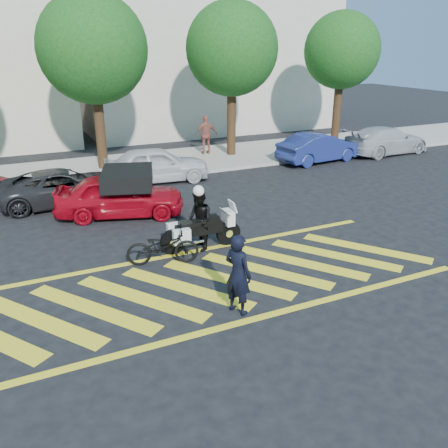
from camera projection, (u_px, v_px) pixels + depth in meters
name	position (u px, v px, depth m)	size (l,w,h in m)	color
ground	(209.00, 283.00, 11.59)	(90.00, 90.00, 0.00)	black
sidewalk	(104.00, 169.00, 21.69)	(60.00, 5.00, 0.15)	#9E998E
crosswalk	(207.00, 283.00, 11.57)	(12.33, 4.00, 0.01)	yellow
building_right	(205.00, 42.00, 30.92)	(16.00, 8.00, 11.00)	beige
tree_center	(96.00, 53.00, 19.99)	(4.60, 4.60, 7.56)	black
tree_right	(234.00, 52.00, 22.60)	(4.40, 4.40, 7.41)	black
tree_far_right	(343.00, 53.00, 25.23)	(4.00, 4.00, 7.10)	black
officer_bike	(238.00, 274.00, 10.04)	(0.66, 0.43, 1.81)	black
bicycle	(163.00, 247.00, 12.42)	(0.66, 1.88, 0.99)	black
police_motorcycle	(200.00, 230.00, 13.29)	(2.39, 0.77, 1.05)	black
officer_moto	(199.00, 220.00, 13.17)	(0.85, 0.66, 1.74)	black
red_convertible	(120.00, 195.00, 15.83)	(1.70, 4.22, 1.44)	#A30715
parked_mid_left	(64.00, 187.00, 17.04)	(2.10, 4.56, 1.27)	black
parked_mid_right	(157.00, 165.00, 19.74)	(1.74, 4.33, 1.47)	silver
parked_right	(319.00, 148.00, 23.04)	(1.51, 4.32, 1.42)	navy
parked_far_right	(386.00, 140.00, 24.74)	(1.98, 4.87, 1.41)	#ACAFB4
pedestrian_right	(206.00, 135.00, 23.97)	(1.15, 0.48, 1.96)	#995645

